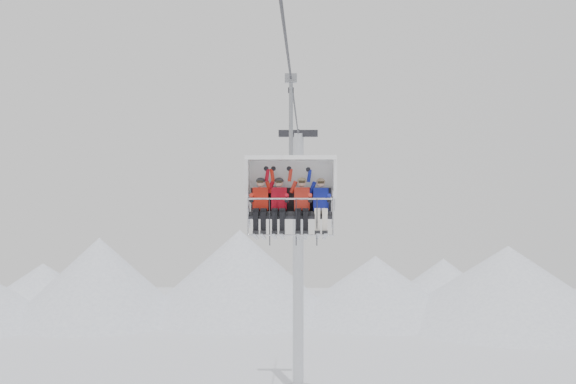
{
  "coord_description": "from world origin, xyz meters",
  "views": [
    {
      "loc": [
        0.35,
        -14.83,
        10.63
      ],
      "look_at": [
        0.0,
        0.0,
        10.5
      ],
      "focal_mm": 45.0,
      "sensor_mm": 36.0,
      "label": 1
    }
  ],
  "objects_px": {
    "skier_far_left": "(260,204)",
    "skier_center_right": "(302,204)",
    "skier_far_right": "(321,204)",
    "skier_center_left": "(279,204)",
    "chairlift_carrier": "(291,185)",
    "lift_tower_right": "(298,280)"
  },
  "relations": [
    {
      "from": "chairlift_carrier",
      "to": "skier_center_right",
      "type": "xyz_separation_m",
      "value": [
        0.27,
        -0.3,
        -0.46
      ]
    },
    {
      "from": "chairlift_carrier",
      "to": "skier_far_left",
      "type": "bearing_deg",
      "value": -157.85
    },
    {
      "from": "skier_center_left",
      "to": "skier_center_right",
      "type": "relative_size",
      "value": 1.0
    },
    {
      "from": "skier_center_right",
      "to": "skier_center_left",
      "type": "bearing_deg",
      "value": 180.0
    },
    {
      "from": "skier_center_left",
      "to": "skier_center_right",
      "type": "bearing_deg",
      "value": 0.0
    },
    {
      "from": "lift_tower_right",
      "to": "skier_far_right",
      "type": "relative_size",
      "value": 7.99
    },
    {
      "from": "skier_center_left",
      "to": "skier_far_right",
      "type": "relative_size",
      "value": 1.0
    },
    {
      "from": "chairlift_carrier",
      "to": "skier_far_right",
      "type": "bearing_deg",
      "value": -22.56
    },
    {
      "from": "skier_far_right",
      "to": "lift_tower_right",
      "type": "bearing_deg",
      "value": 92.21
    },
    {
      "from": "skier_far_left",
      "to": "skier_center_right",
      "type": "height_order",
      "value": "same"
    },
    {
      "from": "skier_far_left",
      "to": "lift_tower_right",
      "type": "bearing_deg",
      "value": 87.76
    },
    {
      "from": "skier_center_right",
      "to": "skier_far_right",
      "type": "xyz_separation_m",
      "value": [
        0.47,
        -0.0,
        -0.01
      ]
    },
    {
      "from": "chairlift_carrier",
      "to": "skier_far_right",
      "type": "height_order",
      "value": "chairlift_carrier"
    },
    {
      "from": "lift_tower_right",
      "to": "skier_center_left",
      "type": "xyz_separation_m",
      "value": [
        -0.29,
        -19.14,
        4.4
      ]
    },
    {
      "from": "skier_far_left",
      "to": "skier_far_right",
      "type": "relative_size",
      "value": 1.0
    },
    {
      "from": "skier_center_right",
      "to": "skier_far_right",
      "type": "bearing_deg",
      "value": -0.3
    },
    {
      "from": "chairlift_carrier",
      "to": "skier_center_left",
      "type": "height_order",
      "value": "chairlift_carrier"
    },
    {
      "from": "skier_far_left",
      "to": "skier_center_right",
      "type": "relative_size",
      "value": 1.0
    },
    {
      "from": "skier_center_right",
      "to": "skier_far_left",
      "type": "bearing_deg",
      "value": 180.0
    },
    {
      "from": "skier_far_left",
      "to": "skier_center_right",
      "type": "xyz_separation_m",
      "value": [
        1.02,
        0.0,
        0.0
      ]
    },
    {
      "from": "skier_center_left",
      "to": "skier_far_left",
      "type": "bearing_deg",
      "value": 180.0
    },
    {
      "from": "skier_far_right",
      "to": "skier_center_left",
      "type": "bearing_deg",
      "value": 179.86
    }
  ]
}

